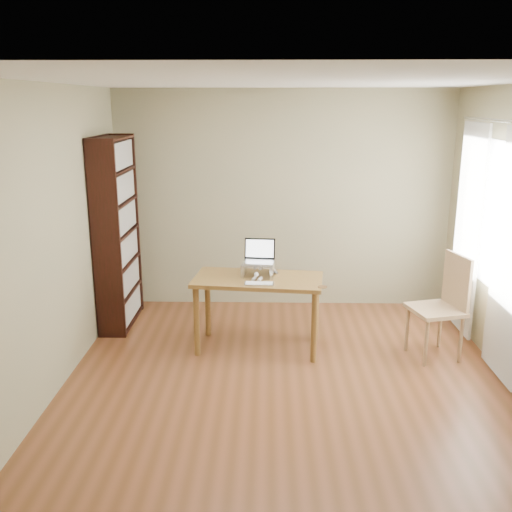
{
  "coord_description": "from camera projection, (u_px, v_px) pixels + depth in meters",
  "views": [
    {
      "loc": [
        -0.17,
        -4.53,
        2.45
      ],
      "look_at": [
        -0.29,
        0.87,
        0.98
      ],
      "focal_mm": 40.0,
      "sensor_mm": 36.0,
      "label": 1
    }
  ],
  "objects": [
    {
      "name": "room",
      "position": [
        293.0,
        246.0,
        4.68
      ],
      "size": [
        4.04,
        4.54,
        2.64
      ],
      "color": "#5B3218",
      "rests_on": "ground"
    },
    {
      "name": "cat",
      "position": [
        261.0,
        269.0,
        5.76
      ],
      "size": [
        0.24,
        0.48,
        0.15
      ],
      "rotation": [
        0.0,
        0.0,
        -0.26
      ],
      "color": "#443D35",
      "rests_on": "desk"
    },
    {
      "name": "keyboard",
      "position": [
        259.0,
        284.0,
        5.46
      ],
      "size": [
        0.28,
        0.13,
        0.02
      ],
      "rotation": [
        0.0,
        0.0,
        -0.03
      ],
      "color": "silver",
      "rests_on": "desk"
    },
    {
      "name": "desk",
      "position": [
        258.0,
        288.0,
        5.7
      ],
      "size": [
        1.34,
        0.78,
        0.75
      ],
      "rotation": [
        0.0,
        0.0,
        -0.11
      ],
      "color": "brown",
      "rests_on": "ground"
    },
    {
      "name": "laptop",
      "position": [
        258.0,
        256.0,
        5.75
      ],
      "size": [
        0.33,
        0.29,
        0.22
      ],
      "rotation": [
        0.0,
        0.0,
        -0.11
      ],
      "color": "silver",
      "rests_on": "laptop_stand"
    },
    {
      "name": "coaster",
      "position": [
        322.0,
        287.0,
        5.39
      ],
      "size": [
        0.09,
        0.09,
        0.01
      ],
      "primitive_type": "cylinder",
      "color": "brown",
      "rests_on": "desk"
    },
    {
      "name": "laptop_stand",
      "position": [
        258.0,
        268.0,
        5.73
      ],
      "size": [
        0.32,
        0.25,
        0.13
      ],
      "rotation": [
        0.0,
        0.0,
        -0.11
      ],
      "color": "silver",
      "rests_on": "desk"
    },
    {
      "name": "chair",
      "position": [
        444.0,
        303.0,
        5.52
      ],
      "size": [
        0.56,
        0.56,
        1.03
      ],
      "rotation": [
        0.0,
        0.0,
        0.26
      ],
      "color": "tan",
      "rests_on": "ground"
    },
    {
      "name": "curtains",
      "position": [
        487.0,
        240.0,
        5.43
      ],
      "size": [
        0.03,
        1.9,
        2.25
      ],
      "color": "white",
      "rests_on": "ground"
    },
    {
      "name": "bookshelf",
      "position": [
        117.0,
        233.0,
        6.26
      ],
      "size": [
        0.3,
        0.9,
        2.1
      ],
      "color": "black",
      "rests_on": "ground"
    }
  ]
}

